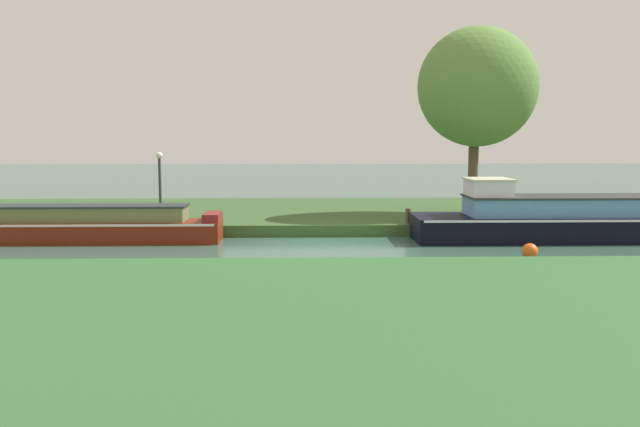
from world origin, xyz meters
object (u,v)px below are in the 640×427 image
(lamp_post, at_px, (160,176))
(mooring_post_near, at_px, (408,216))
(channel_buoy, at_px, (530,251))
(maroon_narrowboat, at_px, (57,225))
(black_barge, at_px, (576,219))
(willow_tree_left, at_px, (478,87))

(lamp_post, height_order, mooring_post_near, lamp_post)
(mooring_post_near, relative_size, channel_buoy, 1.16)
(maroon_narrowboat, bearing_deg, lamp_post, 40.37)
(channel_buoy, bearing_deg, maroon_narrowboat, 166.34)
(black_barge, distance_m, lamp_post, 14.36)
(mooring_post_near, bearing_deg, channel_buoy, -60.83)
(lamp_post, distance_m, mooring_post_near, 8.91)
(willow_tree_left, bearing_deg, lamp_post, -171.40)
(willow_tree_left, relative_size, mooring_post_near, 13.74)
(mooring_post_near, xyz_separation_m, channel_buoy, (2.65, -4.76, -0.44))
(willow_tree_left, xyz_separation_m, lamp_post, (-11.81, -1.78, -3.28))
(lamp_post, xyz_separation_m, mooring_post_near, (8.74, -1.11, -1.31))
(mooring_post_near, bearing_deg, willow_tree_left, 43.36)
(lamp_post, distance_m, channel_buoy, 12.94)
(maroon_narrowboat, distance_m, lamp_post, 3.97)
(willow_tree_left, xyz_separation_m, mooring_post_near, (-3.06, -2.89, -4.59))
(mooring_post_near, bearing_deg, lamp_post, 172.79)
(channel_buoy, bearing_deg, black_barge, 52.05)
(mooring_post_near, height_order, channel_buoy, mooring_post_near)
(black_barge, relative_size, channel_buoy, 24.25)
(black_barge, xyz_separation_m, channel_buoy, (-2.70, -3.46, -0.45))
(willow_tree_left, height_order, lamp_post, willow_tree_left)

